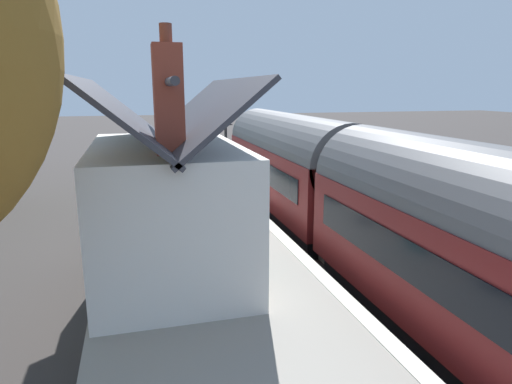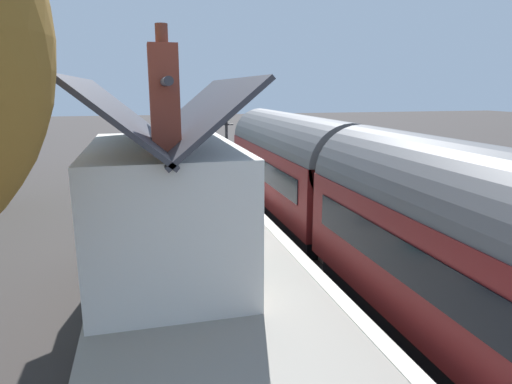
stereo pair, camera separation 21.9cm
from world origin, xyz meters
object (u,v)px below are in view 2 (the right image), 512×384
object	(u,v)px
train	(345,191)
planter_edge_far	(186,162)
bench_by_lamp	(195,176)
bench_platform_end	(204,187)
planter_edge_near	(174,161)
bench_mid_platform	(184,154)
bench_near_building	(189,168)
planter_bench_right	(166,181)
station_sign_board	(197,146)
planter_under_sign	(200,204)
station_building	(166,202)
lamp_post_platform	(227,139)

from	to	relation	value
train	planter_edge_far	world-z (taller)	train
bench_by_lamp	bench_platform_end	xyz separation A→B (m)	(-2.37, -0.08, 0.00)
train	planter_edge_near	xyz separation A→B (m)	(12.03, 4.36, -0.75)
bench_mid_platform	bench_near_building	xyz separation A→B (m)	(-5.03, 0.23, 0.00)
planter_edge_near	planter_bench_right	distance (m)	5.10
planter_edge_far	planter_bench_right	distance (m)	6.14
bench_near_building	bench_by_lamp	xyz separation A→B (m)	(-2.30, -0.01, 0.00)
bench_mid_platform	planter_edge_far	bearing A→B (deg)	177.34
bench_mid_platform	bench_near_building	world-z (taller)	same
train	planter_edge_near	world-z (taller)	train
planter_edge_near	bench_near_building	bearing A→B (deg)	-162.68
planter_edge_far	planter_bench_right	size ratio (longest dim) A/B	0.89
station_sign_board	planter_under_sign	bearing A→B (deg)	173.37
train	bench_platform_end	distance (m)	6.49
bench_platform_end	planter_edge_near	bearing A→B (deg)	6.20
station_building	planter_edge_near	bearing A→B (deg)	-4.78
station_building	lamp_post_platform	size ratio (longest dim) A/B	1.74
planter_edge_far	station_sign_board	bearing A→B (deg)	-82.26
bench_mid_platform	bench_near_building	size ratio (longest dim) A/B	1.01
bench_mid_platform	planter_bench_right	bearing A→B (deg)	168.97
bench_mid_platform	bench_near_building	bearing A→B (deg)	177.35
station_sign_board	train	bearing A→B (deg)	-167.20
planter_edge_near	station_sign_board	distance (m)	1.85
planter_edge_near	station_sign_board	world-z (taller)	station_sign_board
planter_under_sign	planter_edge_near	bearing A→B (deg)	2.01
planter_edge_far	train	bearing A→B (deg)	-164.48
station_sign_board	bench_near_building	bearing A→B (deg)	165.77
planter_edge_near	lamp_post_platform	world-z (taller)	lamp_post_platform
train	bench_mid_platform	xyz separation A→B (m)	(15.02, 3.49, -0.79)
station_building	planter_edge_far	size ratio (longest dim) A/B	7.88
planter_bench_right	station_sign_board	world-z (taller)	station_sign_board
bench_by_lamp	station_building	bearing A→B (deg)	169.10
bench_by_lamp	planter_bench_right	xyz separation A→B (m)	(-0.71, 1.35, 0.00)
planter_bench_right	station_sign_board	bearing A→B (deg)	-19.19
station_building	station_sign_board	xyz separation A→B (m)	(14.64, -2.55, -0.49)
lamp_post_platform	station_sign_board	distance (m)	9.47
bench_near_building	planter_edge_far	world-z (taller)	bench_near_building
train	planter_edge_far	bearing A→B (deg)	15.52
lamp_post_platform	planter_edge_near	bearing A→B (deg)	9.24
bench_by_lamp	planter_edge_near	world-z (taller)	planter_edge_near
planter_edge_far	station_sign_board	distance (m)	1.09
bench_by_lamp	lamp_post_platform	distance (m)	4.60
bench_mid_platform	bench_platform_end	size ratio (longest dim) A/B	1.00
bench_by_lamp	planter_edge_near	bearing A→B (deg)	8.53
bench_by_lamp	lamp_post_platform	xyz separation A→B (m)	(-4.03, -0.71, 2.09)
station_building	bench_mid_platform	xyz separation A→B (m)	(16.64, -2.01, -1.20)
bench_near_building	bench_platform_end	world-z (taller)	same
train	bench_by_lamp	size ratio (longest dim) A/B	14.73
station_building	bench_near_building	world-z (taller)	station_building
bench_mid_platform	bench_by_lamp	xyz separation A→B (m)	(-7.33, 0.22, 0.00)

